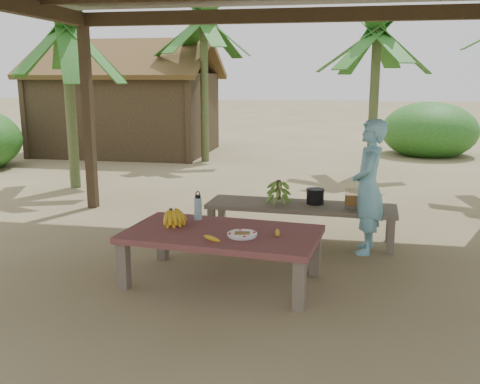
% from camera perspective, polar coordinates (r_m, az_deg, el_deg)
% --- Properties ---
extents(ground, '(80.00, 80.00, 0.00)m').
position_cam_1_polar(ground, '(5.39, 1.34, -8.67)').
color(ground, brown).
rests_on(ground, ground).
extents(work_table, '(1.90, 1.19, 0.50)m').
position_cam_1_polar(work_table, '(5.06, -1.91, -4.90)').
color(work_table, brown).
rests_on(work_table, ground).
extents(bench, '(2.23, 0.72, 0.45)m').
position_cam_1_polar(bench, '(6.34, 6.48, -1.81)').
color(bench, brown).
rests_on(bench, ground).
extents(ripe_banana_bunch, '(0.37, 0.35, 0.18)m').
position_cam_1_polar(ripe_banana_bunch, '(5.28, -7.38, -2.52)').
color(ripe_banana_bunch, yellow).
rests_on(ripe_banana_bunch, work_table).
extents(plate, '(0.28, 0.28, 0.04)m').
position_cam_1_polar(plate, '(4.86, 0.23, -4.58)').
color(plate, white).
rests_on(plate, work_table).
extents(loose_banana_front, '(0.17, 0.11, 0.04)m').
position_cam_1_polar(loose_banana_front, '(4.74, -3.02, -4.98)').
color(loose_banana_front, yellow).
rests_on(loose_banana_front, work_table).
extents(loose_banana_side, '(0.05, 0.15, 0.04)m').
position_cam_1_polar(loose_banana_side, '(4.92, 4.02, -4.37)').
color(loose_banana_side, yellow).
rests_on(loose_banana_side, work_table).
extents(water_flask, '(0.08, 0.08, 0.29)m').
position_cam_1_polar(water_flask, '(5.43, -4.50, -1.68)').
color(water_flask, '#3D94C0').
rests_on(water_flask, work_table).
extents(green_banana_stalk, '(0.27, 0.27, 0.29)m').
position_cam_1_polar(green_banana_stalk, '(6.33, 4.14, 0.10)').
color(green_banana_stalk, '#598C2D').
rests_on(green_banana_stalk, bench).
extents(cooking_pot, '(0.20, 0.20, 0.17)m').
position_cam_1_polar(cooking_pot, '(6.36, 8.03, -0.50)').
color(cooking_pot, black).
rests_on(cooking_pot, bench).
extents(skewer_rack, '(0.18, 0.09, 0.24)m').
position_cam_1_polar(skewer_rack, '(6.21, 11.83, -0.64)').
color(skewer_rack, '#A57F47').
rests_on(skewer_rack, bench).
extents(woman, '(0.41, 0.57, 1.48)m').
position_cam_1_polar(woman, '(6.00, 13.53, 0.52)').
color(woman, '#6BB2CB').
rests_on(woman, ground).
extents(hut, '(4.40, 3.43, 2.85)m').
position_cam_1_polar(hut, '(14.04, -11.77, 8.62)').
color(hut, black).
rests_on(hut, ground).
extents(banana_plant_n, '(1.80, 1.80, 3.01)m').
position_cam_1_polar(banana_plant_n, '(10.91, 14.38, 15.00)').
color(banana_plant_n, '#596638').
rests_on(banana_plant_n, ground).
extents(banana_plant_nw, '(1.80, 1.80, 3.39)m').
position_cam_1_polar(banana_plant_nw, '(12.34, -3.91, 16.71)').
color(banana_plant_nw, '#596638').
rests_on(banana_plant_nw, ground).
extents(banana_plant_w, '(1.80, 1.80, 2.93)m').
position_cam_1_polar(banana_plant_w, '(9.72, -18.03, 14.72)').
color(banana_plant_w, '#596638').
rests_on(banana_plant_w, ground).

